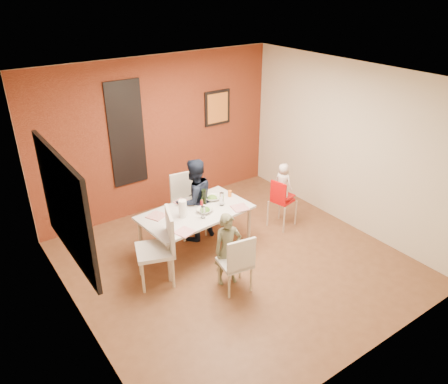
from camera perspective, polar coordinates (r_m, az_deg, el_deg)
ground at (r=6.58m, az=1.53°, el=-9.17°), size 4.50×4.50×0.00m
ceiling at (r=5.46m, az=1.88°, el=14.48°), size 4.50×4.50×0.02m
wall_back at (r=7.68m, az=-8.50°, el=7.34°), size 4.50×0.02×2.70m
wall_front at (r=4.54m, az=19.12°, el=-8.39°), size 4.50×0.02×2.70m
wall_left at (r=5.03m, az=-19.39°, el=-4.82°), size 0.02×4.50×2.70m
wall_right at (r=7.37m, az=15.91°, el=5.76°), size 0.02×4.50×2.70m
brick_accent_wall at (r=7.66m, az=-8.43°, el=7.30°), size 4.50×0.02×2.70m
picture_window_frame at (r=5.11m, az=-20.08°, el=-1.82°), size 0.05×1.70×1.30m
picture_window_pane at (r=5.12m, az=-19.92°, el=-1.78°), size 0.02×1.55×1.15m
glassblock_strip at (r=7.37m, az=-12.61°, el=7.38°), size 0.55×0.03×1.70m
glassblock_surround at (r=7.36m, az=-12.60°, el=7.37°), size 0.60×0.03×1.76m
art_print_frame at (r=8.14m, az=-0.88°, el=10.94°), size 0.54×0.03×0.64m
art_print_canvas at (r=8.13m, az=-0.82°, el=10.91°), size 0.44×0.01×0.54m
dining_table at (r=6.54m, az=-3.72°, el=-2.99°), size 1.71×1.05×0.68m
chair_near at (r=5.78m, az=1.78°, el=-9.03°), size 0.46×0.46×0.86m
chair_far at (r=7.09m, az=-4.83°, el=-1.09°), size 0.52×0.52×1.01m
chair_left at (r=5.96m, az=-8.18°, el=-6.74°), size 0.63×0.63×1.06m
high_chair at (r=7.26m, az=7.50°, el=-0.93°), size 0.43×0.43×0.86m
child_near at (r=5.91m, az=0.51°, el=-7.53°), size 0.44×0.35×1.06m
child_far at (r=6.84m, az=-3.87°, el=-1.06°), size 0.70×0.57×1.36m
toddler at (r=7.15m, az=7.71°, el=1.31°), size 0.27×0.35×0.63m
plate_near_left at (r=6.01m, az=-5.15°, el=-5.22°), size 0.28×0.28×0.01m
plate_far_mid at (r=6.79m, az=-5.56°, el=-1.26°), size 0.25×0.25×0.01m
plate_near_right at (r=6.59m, az=2.10°, el=-2.07°), size 0.27×0.27×0.01m
plate_far_left at (r=6.44m, az=-8.81°, el=-3.09°), size 0.31×0.31×0.01m
salad_bowl_a at (r=6.48m, az=-2.50°, el=-2.39°), size 0.31×0.31×0.06m
salad_bowl_b at (r=6.82m, az=-1.55°, el=-0.79°), size 0.30×0.30×0.06m
wine_bottle at (r=6.59m, az=-2.63°, el=-0.78°), size 0.07×0.07×0.28m
wine_glass_a at (r=6.29m, az=-2.77°, el=-2.67°), size 0.06×0.06×0.19m
wine_glass_b at (r=6.62m, az=-0.30°, el=-0.93°), size 0.07×0.07×0.21m
paper_towel_roll at (r=6.32m, az=-5.41°, el=-2.18°), size 0.12×0.12×0.26m
condiment_red at (r=6.55m, az=-2.93°, el=-1.67°), size 0.03×0.03×0.13m
condiment_green at (r=6.61m, az=-2.77°, el=-1.29°), size 0.04×0.04×0.15m
condiment_brown at (r=6.56m, az=-2.90°, el=-1.58°), size 0.04×0.04×0.14m
sippy_cup at (r=6.90m, az=0.76°, el=-0.21°), size 0.06×0.06×0.10m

